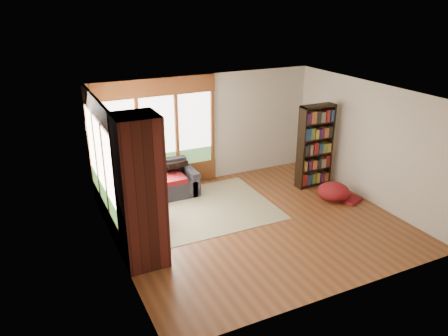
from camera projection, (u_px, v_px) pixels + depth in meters
name	position (u px, v px, depth m)	size (l,w,h in m)	color
floor	(257.00, 223.00, 8.80)	(5.50, 5.50, 0.00)	brown
ceiling	(261.00, 95.00, 7.83)	(5.50, 5.50, 0.00)	white
wall_back	(206.00, 129.00, 10.41)	(5.50, 0.04, 2.60)	silver
wall_front	(346.00, 219.00, 6.22)	(5.50, 0.04, 2.60)	silver
wall_left	(114.00, 188.00, 7.21)	(0.04, 5.00, 2.60)	silver
wall_right	(369.00, 143.00, 9.42)	(0.04, 5.00, 2.60)	silver
windows_back	(158.00, 134.00, 9.88)	(2.82, 0.10, 1.90)	brown
windows_left	(101.00, 162.00, 8.20)	(0.10, 2.62, 1.90)	brown
roller_blind	(92.00, 130.00, 8.76)	(0.03, 0.72, 0.90)	#607E4E
brick_chimney	(141.00, 193.00, 7.05)	(0.70, 0.70, 2.60)	#471914
sectional_sofa	(138.00, 195.00, 9.32)	(2.20, 2.20, 0.80)	#23232E
area_rug	(199.00, 210.00, 9.32)	(3.11, 2.38, 0.01)	beige
bookshelf	(315.00, 146.00, 10.17)	(0.84, 0.28, 1.97)	black
pouf	(334.00, 191.00, 9.73)	(0.71, 0.71, 0.38)	maroon
dog_tan	(138.00, 174.00, 9.13)	(0.96, 0.72, 0.48)	brown
dog_brindle	(147.00, 185.00, 8.66)	(0.66, 0.90, 0.45)	#312114
throw_pillows	(136.00, 171.00, 9.27)	(1.98, 1.68, 0.45)	black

